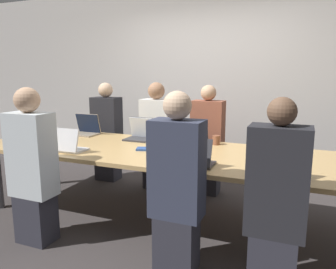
# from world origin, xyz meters

# --- Properties ---
(ground_plane) EXTENTS (24.00, 24.00, 0.00)m
(ground_plane) POSITION_xyz_m (0.00, 0.00, 0.00)
(ground_plane) COLOR #383333
(curtain_wall) EXTENTS (12.00, 0.06, 2.80)m
(curtain_wall) POSITION_xyz_m (0.00, 1.69, 1.40)
(curtain_wall) COLOR #BCB7B2
(curtain_wall) RESTS_ON ground_plane
(conference_table) EXTENTS (4.11, 1.27, 0.75)m
(conference_table) POSITION_xyz_m (0.00, 0.00, 0.70)
(conference_table) COLOR tan
(conference_table) RESTS_ON ground_plane
(laptop_near_right) EXTENTS (0.35, 0.22, 0.22)m
(laptop_near_right) POSITION_xyz_m (1.19, -0.44, 0.82)
(laptop_near_right) COLOR #B7B7BC
(laptop_near_right) RESTS_ON conference_table
(person_near_right) EXTENTS (0.40, 0.24, 1.40)m
(person_near_right) POSITION_xyz_m (1.18, -0.81, 0.67)
(person_near_right) COLOR #2D2D38
(person_near_right) RESTS_ON ground_plane
(laptop_far_midleft) EXTENTS (0.31, 0.26, 0.27)m
(laptop_far_midleft) POSITION_xyz_m (-0.48, 0.41, 0.83)
(laptop_far_midleft) COLOR #333338
(laptop_far_midleft) RESTS_ON conference_table
(person_far_midleft) EXTENTS (0.40, 0.24, 1.43)m
(person_far_midleft) POSITION_xyz_m (-0.47, 0.86, 0.70)
(person_far_midleft) COLOR #2D2D38
(person_far_midleft) RESTS_ON ground_plane
(cup_far_midleft) EXTENTS (0.08, 0.08, 0.09)m
(cup_far_midleft) POSITION_xyz_m (-0.21, 0.39, 0.80)
(cup_far_midleft) COLOR white
(cup_far_midleft) RESTS_ON conference_table
(laptop_far_center) EXTENTS (0.36, 0.23, 0.23)m
(laptop_far_center) POSITION_xyz_m (0.15, 0.48, 0.82)
(laptop_far_center) COLOR #333338
(laptop_far_center) RESTS_ON conference_table
(person_far_center) EXTENTS (0.40, 0.24, 1.40)m
(person_far_center) POSITION_xyz_m (0.21, 0.93, 0.68)
(person_far_center) COLOR #2D2D38
(person_far_center) RESTS_ON ground_plane
(cup_far_center) EXTENTS (0.08, 0.08, 0.10)m
(cup_far_center) POSITION_xyz_m (0.44, 0.47, 0.81)
(cup_far_center) COLOR brown
(cup_far_center) RESTS_ON conference_table
(bottle_far_center) EXTENTS (0.07, 0.07, 0.28)m
(bottle_far_center) POSITION_xyz_m (-0.12, 0.35, 0.87)
(bottle_far_center) COLOR black
(bottle_far_center) RESTS_ON conference_table
(laptop_near_left) EXTENTS (0.32, 0.24, 0.24)m
(laptop_near_left) POSITION_xyz_m (-0.88, -0.42, 0.83)
(laptop_near_left) COLOR silver
(laptop_near_left) RESTS_ON conference_table
(person_near_left) EXTENTS (0.40, 0.24, 1.43)m
(person_near_left) POSITION_xyz_m (-0.91, -0.88, 0.70)
(person_near_left) COLOR #2D2D38
(person_near_left) RESTS_ON ground_plane
(laptop_far_left) EXTENTS (0.34, 0.26, 0.27)m
(laptop_far_left) POSITION_xyz_m (-1.28, 0.43, 0.83)
(laptop_far_left) COLOR gray
(laptop_far_left) RESTS_ON conference_table
(person_far_left) EXTENTS (0.40, 0.24, 1.41)m
(person_far_left) POSITION_xyz_m (-1.28, 0.92, 0.68)
(person_far_left) COLOR #2D2D38
(person_far_left) RESTS_ON ground_plane
(laptop_near_midright) EXTENTS (0.36, 0.25, 0.25)m
(laptop_near_midright) POSITION_xyz_m (0.45, -0.43, 0.83)
(laptop_near_midright) COLOR #333338
(laptop_near_midright) RESTS_ON conference_table
(person_near_midright) EXTENTS (0.40, 0.24, 1.42)m
(person_near_midright) POSITION_xyz_m (0.46, -0.81, 0.69)
(person_near_midright) COLOR #2D2D38
(person_near_midright) RESTS_ON ground_plane
(stapler) EXTENTS (0.10, 0.15, 0.05)m
(stapler) POSITION_xyz_m (0.22, -0.09, 0.78)
(stapler) COLOR black
(stapler) RESTS_ON conference_table
(notebook) EXTENTS (0.20, 0.17, 0.02)m
(notebook) POSITION_xyz_m (-0.19, -0.06, 0.76)
(notebook) COLOR #2D4C8C
(notebook) RESTS_ON conference_table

